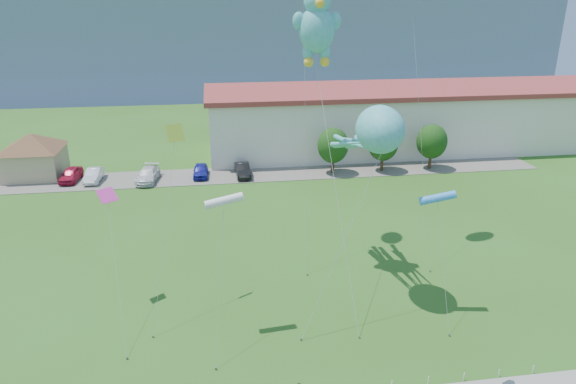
{
  "coord_description": "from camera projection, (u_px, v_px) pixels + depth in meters",
  "views": [
    {
      "loc": [
        -3.53,
        -21.81,
        19.05
      ],
      "look_at": [
        0.9,
        8.0,
        7.78
      ],
      "focal_mm": 32.0,
      "sensor_mm": 36.0,
      "label": 1
    }
  ],
  "objects": [
    {
      "name": "ground",
      "position": [
        293.0,
        381.0,
        27.37
      ],
      "size": [
        160.0,
        160.0,
        0.0
      ],
      "primitive_type": "plane",
      "color": "#2E5417",
      "rests_on": "ground"
    },
    {
      "name": "tree_far",
      "position": [
        432.0,
        142.0,
        60.71
      ],
      "size": [
        3.6,
        3.6,
        5.47
      ],
      "color": "#3F2B19",
      "rests_on": "ground"
    },
    {
      "name": "small_kite_yellow",
      "position": [
        173.0,
        156.0,
        31.78
      ],
      "size": [
        2.57,
        5.79,
        11.75
      ],
      "color": "#B1D331",
      "rests_on": "ground"
    },
    {
      "name": "small_kite_pink",
      "position": [
        109.0,
        210.0,
        32.34
      ],
      "size": [
        2.12,
        7.68,
        7.82
      ],
      "color": "#CA2C93",
      "rests_on": "ground"
    },
    {
      "name": "small_kite_cyan",
      "position": [
        438.0,
        199.0,
        31.39
      ],
      "size": [
        0.5,
        4.51,
        8.15
      ],
      "color": "#328EE2",
      "rests_on": "ground"
    },
    {
      "name": "tree_mid",
      "position": [
        383.0,
        143.0,
        59.89
      ],
      "size": [
        3.6,
        3.6,
        5.47
      ],
      "color": "#3F2B19",
      "rests_on": "ground"
    },
    {
      "name": "octopus_kite",
      "position": [
        373.0,
        136.0,
        32.76
      ],
      "size": [
        7.09,
        11.13,
        13.12
      ],
      "color": "teal",
      "rests_on": "ground"
    },
    {
      "name": "parked_car_white",
      "position": [
        148.0,
        175.0,
        57.28
      ],
      "size": [
        2.64,
        5.25,
        1.46
      ],
      "primitive_type": "imported",
      "rotation": [
        0.0,
        0.0,
        -0.12
      ],
      "color": "silver",
      "rests_on": "parking_strip"
    },
    {
      "name": "parked_car_red",
      "position": [
        71.0,
        174.0,
        57.34
      ],
      "size": [
        2.14,
        4.51,
        1.49
      ],
      "primitive_type": "imported",
      "rotation": [
        0.0,
        0.0,
        -0.09
      ],
      "color": "#A71432",
      "rests_on": "parking_strip"
    },
    {
      "name": "parked_car_silver",
      "position": [
        94.0,
        175.0,
        57.26
      ],
      "size": [
        1.65,
        4.32,
        1.41
      ],
      "primitive_type": "imported",
      "rotation": [
        0.0,
        0.0,
        -0.04
      ],
      "color": "silver",
      "rests_on": "parking_strip"
    },
    {
      "name": "parked_car_blue",
      "position": [
        201.0,
        171.0,
        58.77
      ],
      "size": [
        1.77,
        4.13,
        1.39
      ],
      "primitive_type": "imported",
      "rotation": [
        0.0,
        0.0,
        -0.03
      ],
      "color": "#1B1D95",
      "rests_on": "parking_strip"
    },
    {
      "name": "teddy_bear_kite",
      "position": [
        317.0,
        24.0,
        33.85
      ],
      "size": [
        3.27,
        11.15,
        20.07
      ],
      "color": "teal",
      "rests_on": "ground"
    },
    {
      "name": "hill_ridge",
      "position": [
        222.0,
        27.0,
        134.17
      ],
      "size": [
        160.0,
        50.0,
        25.0
      ],
      "primitive_type": "cube",
      "color": "slate",
      "rests_on": "ground"
    },
    {
      "name": "tree_near",
      "position": [
        333.0,
        145.0,
        59.06
      ],
      "size": [
        3.6,
        3.6,
        5.47
      ],
      "color": "#3F2B19",
      "rests_on": "ground"
    },
    {
      "name": "parked_car_black",
      "position": [
        243.0,
        170.0,
        58.9
      ],
      "size": [
        1.73,
        4.51,
        1.47
      ],
      "primitive_type": "imported",
      "rotation": [
        0.0,
        0.0,
        0.04
      ],
      "color": "black",
      "rests_on": "parking_strip"
    },
    {
      "name": "warehouse",
      "position": [
        430.0,
        117.0,
        70.27
      ],
      "size": [
        61.0,
        15.0,
        8.2
      ],
      "color": "beige",
      "rests_on": "ground"
    },
    {
      "name": "parking_strip",
      "position": [
        246.0,
        174.0,
        59.79
      ],
      "size": [
        70.0,
        6.0,
        0.06
      ],
      "primitive_type": "cube",
      "color": "#59544C",
      "rests_on": "ground"
    },
    {
      "name": "pavilion",
      "position": [
        33.0,
        151.0,
        58.22
      ],
      "size": [
        9.2,
        9.2,
        5.0
      ],
      "color": "tan",
      "rests_on": "ground"
    },
    {
      "name": "small_kite_white",
      "position": [
        224.0,
        202.0,
        29.16
      ],
      "size": [
        1.24,
        5.24,
        8.8
      ],
      "color": "silver",
      "rests_on": "ground"
    }
  ]
}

